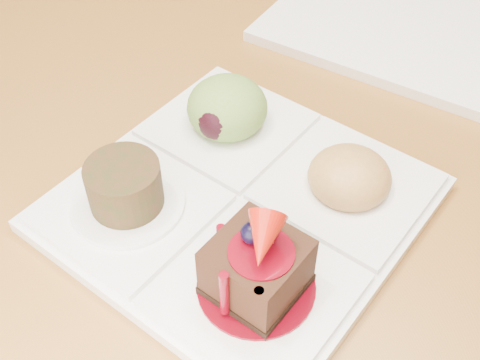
% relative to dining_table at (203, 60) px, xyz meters
% --- Properties ---
extents(ground, '(6.00, 6.00, 0.00)m').
position_rel_dining_table_xyz_m(ground, '(0.00, 0.00, -0.68)').
color(ground, brown).
extents(dining_table, '(1.00, 1.80, 0.75)m').
position_rel_dining_table_xyz_m(dining_table, '(0.00, 0.00, 0.00)').
color(dining_table, olive).
rests_on(dining_table, ground).
extents(sampler_plate, '(0.31, 0.31, 0.10)m').
position_rel_dining_table_xyz_m(sampler_plate, '(0.17, -0.25, 0.09)').
color(sampler_plate, white).
rests_on(sampler_plate, dining_table).
extents(second_plate, '(0.32, 0.32, 0.01)m').
position_rel_dining_table_xyz_m(second_plate, '(0.23, 0.09, 0.07)').
color(second_plate, white).
rests_on(second_plate, dining_table).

